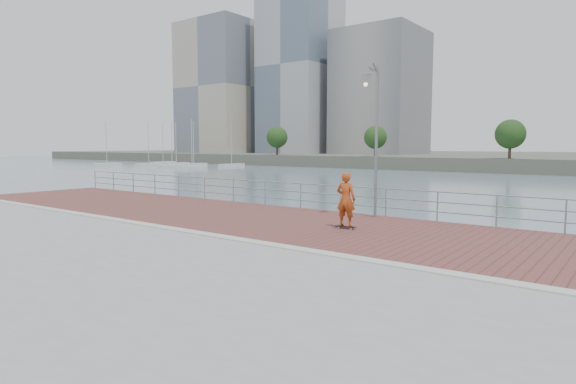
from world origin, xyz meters
The scene contains 9 objects.
water centered at (0.00, 0.00, -2.00)m, with size 400.00×400.00×0.00m, color slate.
seawall centered at (0.00, -5.00, -1.00)m, with size 40.00×24.00×2.00m, color gray.
brick_lane centered at (0.00, 3.60, 0.01)m, with size 40.00×6.80×0.02m, color brown.
curb centered at (0.00, 0.00, 0.03)m, with size 40.00×0.40×0.06m, color #B7B5AD.
guardrail centered at (0.00, 7.00, 0.69)m, with size 39.06×0.06×1.13m.
street_lamp centered at (0.82, 6.09, 3.96)m, with size 0.41×1.18×5.57m.
skateboard centered at (1.21, 3.59, 0.08)m, with size 0.71×0.26×0.08m.
skateboarder centered at (1.21, 3.59, 1.01)m, with size 0.66×0.43×1.81m, color #AD4317.
marina centered at (-76.91, 60.38, -1.55)m, with size 27.46×20.80×10.01m.
Camera 1 is at (9.25, -10.21, 2.80)m, focal length 30.00 mm.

